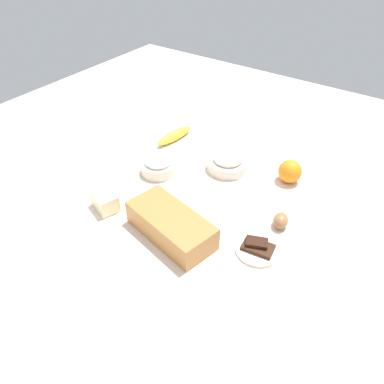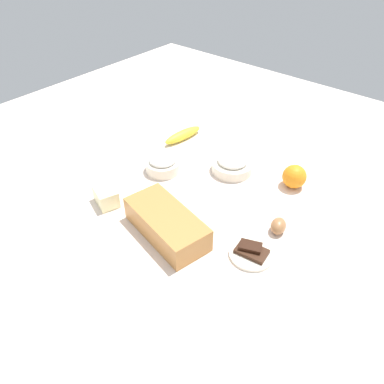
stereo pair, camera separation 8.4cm
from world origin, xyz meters
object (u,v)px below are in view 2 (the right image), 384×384
object	(u,v)px
flour_bowl	(233,164)
butter_block	(106,196)
sugar_bowl	(163,164)
egg_near_butter	(278,226)
loaf_pan	(167,223)
orange_fruit	(294,177)
banana	(183,135)
chocolate_plate	(251,252)

from	to	relation	value
flour_bowl	butter_block	size ratio (longest dim) A/B	1.69
sugar_bowl	egg_near_butter	world-z (taller)	sugar_bowl
egg_near_butter	butter_block	bearing A→B (deg)	26.43
loaf_pan	orange_fruit	world-z (taller)	orange_fruit
sugar_bowl	butter_block	size ratio (longest dim) A/B	1.43
loaf_pan	flour_bowl	distance (m)	0.40
loaf_pan	banana	distance (m)	0.56
sugar_bowl	butter_block	xyz separation A→B (m)	(0.01, 0.26, -0.00)
loaf_pan	sugar_bowl	size ratio (longest dim) A/B	2.35
butter_block	egg_near_butter	distance (m)	0.56
egg_near_butter	chocolate_plate	xyz separation A→B (m)	(0.01, 0.13, -0.01)
loaf_pan	chocolate_plate	world-z (taller)	loaf_pan
butter_block	flour_bowl	bearing A→B (deg)	-116.87
sugar_bowl	loaf_pan	bearing A→B (deg)	135.77
flour_bowl	orange_fruit	size ratio (longest dim) A/B	1.82
flour_bowl	butter_block	distance (m)	0.47
flour_bowl	sugar_bowl	world-z (taller)	same
loaf_pan	egg_near_butter	xyz separation A→B (m)	(-0.25, -0.23, -0.02)
sugar_bowl	chocolate_plate	size ratio (longest dim) A/B	0.99
orange_fruit	banana	bearing A→B (deg)	0.89
flour_bowl	egg_near_butter	xyz separation A→B (m)	(-0.29, 0.17, -0.01)
banana	butter_block	xyz separation A→B (m)	(-0.08, 0.48, 0.01)
sugar_bowl	orange_fruit	size ratio (longest dim) A/B	1.53
banana	orange_fruit	distance (m)	0.51
sugar_bowl	banana	world-z (taller)	sugar_bowl
loaf_pan	banana	xyz separation A→B (m)	(0.33, -0.45, -0.02)
flour_bowl	butter_block	bearing A→B (deg)	63.13
orange_fruit	chocolate_plate	xyz separation A→B (m)	(-0.07, 0.37, -0.03)
flour_bowl	orange_fruit	distance (m)	0.23
sugar_bowl	banana	bearing A→B (deg)	-66.92
loaf_pan	butter_block	bearing A→B (deg)	18.14
butter_block	egg_near_butter	size ratio (longest dim) A/B	1.45
orange_fruit	sugar_bowl	bearing A→B (deg)	28.78
loaf_pan	banana	bearing A→B (deg)	-41.43
sugar_bowl	orange_fruit	distance (m)	0.48
orange_fruit	butter_block	size ratio (longest dim) A/B	0.93
chocolate_plate	orange_fruit	bearing A→B (deg)	-79.88
banana	egg_near_butter	bearing A→B (deg)	158.86
banana	orange_fruit	world-z (taller)	orange_fruit
orange_fruit	loaf_pan	bearing A→B (deg)	68.70
loaf_pan	flour_bowl	world-z (taller)	loaf_pan
flour_bowl	sugar_bowl	distance (m)	0.26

